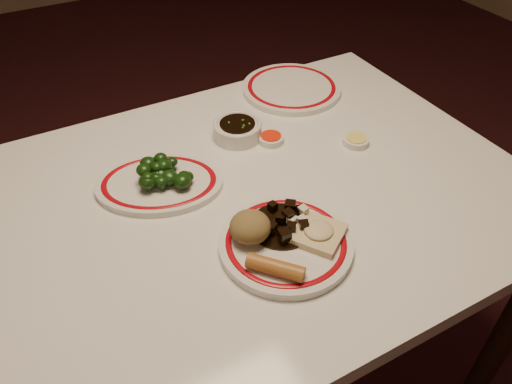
% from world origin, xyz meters
% --- Properties ---
extents(ground, '(7.00, 7.00, 0.00)m').
position_xyz_m(ground, '(0.00, 0.00, 0.00)').
color(ground, black).
rests_on(ground, ground).
extents(dining_table, '(1.20, 0.90, 0.75)m').
position_xyz_m(dining_table, '(0.00, 0.00, 0.66)').
color(dining_table, white).
rests_on(dining_table, ground).
extents(main_plate, '(0.31, 0.31, 0.02)m').
position_xyz_m(main_plate, '(-0.03, -0.18, 0.76)').
color(main_plate, silver).
rests_on(main_plate, dining_table).
extents(rice_mound, '(0.08, 0.08, 0.06)m').
position_xyz_m(rice_mound, '(-0.08, -0.14, 0.80)').
color(rice_mound, olive).
rests_on(rice_mound, main_plate).
extents(spring_roll, '(0.09, 0.10, 0.03)m').
position_xyz_m(spring_roll, '(-0.09, -0.24, 0.78)').
color(spring_roll, '#AE6C2A').
rests_on(spring_roll, main_plate).
extents(fried_wonton, '(0.13, 0.13, 0.03)m').
position_xyz_m(fried_wonton, '(0.03, -0.20, 0.78)').
color(fried_wonton, beige).
rests_on(fried_wonton, main_plate).
extents(stirfry_heap, '(0.13, 0.13, 0.03)m').
position_xyz_m(stirfry_heap, '(-0.01, -0.14, 0.78)').
color(stirfry_heap, black).
rests_on(stirfry_heap, main_plate).
extents(broccoli_plate, '(0.34, 0.32, 0.02)m').
position_xyz_m(broccoli_plate, '(-0.18, 0.11, 0.76)').
color(broccoli_plate, silver).
rests_on(broccoli_plate, dining_table).
extents(broccoli_pile, '(0.12, 0.13, 0.05)m').
position_xyz_m(broccoli_pile, '(-0.17, 0.10, 0.79)').
color(broccoli_pile, '#23471C').
rests_on(broccoli_pile, broccoli_plate).
extents(soy_bowl, '(0.12, 0.12, 0.04)m').
position_xyz_m(soy_bowl, '(0.06, 0.20, 0.77)').
color(soy_bowl, silver).
rests_on(soy_bowl, dining_table).
extents(sweet_sour_dish, '(0.06, 0.06, 0.02)m').
position_xyz_m(sweet_sour_dish, '(0.12, 0.14, 0.76)').
color(sweet_sour_dish, silver).
rests_on(sweet_sour_dish, dining_table).
extents(mustard_dish, '(0.06, 0.06, 0.02)m').
position_xyz_m(mustard_dish, '(0.30, 0.03, 0.76)').
color(mustard_dish, silver).
rests_on(mustard_dish, dining_table).
extents(far_plate, '(0.32, 0.32, 0.02)m').
position_xyz_m(far_plate, '(0.30, 0.33, 0.76)').
color(far_plate, silver).
rests_on(far_plate, dining_table).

